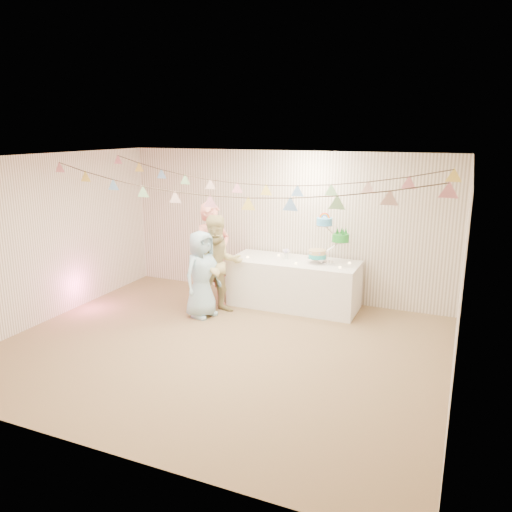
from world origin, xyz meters
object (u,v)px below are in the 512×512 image
at_px(cake_stand, 328,244).
at_px(person_child, 202,274).
at_px(person_adult_a, 213,255).
at_px(person_adult_b, 219,265).
at_px(table, 294,283).

xyz_separation_m(cake_stand, person_child, (-1.76, -1.08, -0.43)).
xyz_separation_m(person_adult_a, person_adult_b, (0.24, -0.25, -0.08)).
bearing_deg(person_adult_b, person_adult_a, 92.41).
bearing_deg(person_adult_b, person_child, -167.46).
xyz_separation_m(person_adult_a, person_child, (0.06, -0.50, -0.19)).
bearing_deg(person_adult_b, table, -4.86).
distance_m(cake_stand, person_adult_a, 1.93).
distance_m(person_adult_a, person_adult_b, 0.36).
xyz_separation_m(cake_stand, person_adult_a, (-1.82, -0.58, -0.25)).
relative_size(person_adult_a, person_child, 1.26).
height_order(person_adult_a, person_child, person_adult_a).
height_order(person_adult_a, person_adult_b, person_adult_a).
relative_size(person_adult_b, person_child, 1.15).
relative_size(table, person_child, 1.53).
relative_size(cake_stand, person_adult_a, 0.44).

